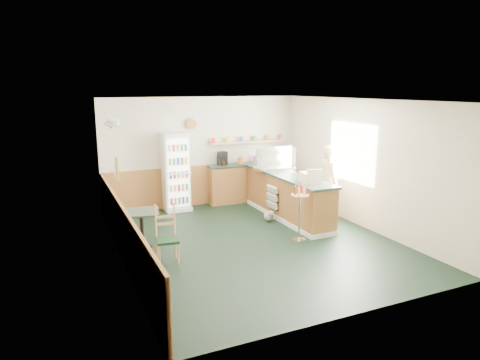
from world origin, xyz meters
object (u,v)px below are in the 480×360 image
display_case (274,159)px  shopkeeper (330,184)px  cafe_table (142,222)px  cash_register (310,177)px  condiment_stand (300,206)px  cafe_chair (166,232)px  drinks_fridge (176,172)px

display_case → shopkeeper: 1.50m
shopkeeper → cafe_table: 4.12m
cash_register → shopkeeper: 0.80m
condiment_stand → cafe_chair: 2.63m
shopkeeper → condiment_stand: size_ratio=1.59×
shopkeeper → condiment_stand: shopkeeper is taller
shopkeeper → cafe_table: shopkeeper is taller
cafe_table → cafe_chair: cafe_chair is taller
shopkeeper → condiment_stand: (-1.23, -0.77, -0.16)m
shopkeeper → condiment_stand: 1.46m
display_case → cafe_chair: 3.79m
display_case → cash_register: (-0.00, -1.55, -0.16)m
drinks_fridge → cash_register: (2.12, -2.55, 0.18)m
drinks_fridge → display_case: bearing=-25.3°
cash_register → shopkeeper: bearing=33.8°
cafe_chair → condiment_stand: bearing=4.9°
drinks_fridge → shopkeeper: drinks_fridge is taller
shopkeeper → drinks_fridge: bearing=66.2°
condiment_stand → cafe_table: condiment_stand is taller
drinks_fridge → condiment_stand: (1.59, -3.04, -0.24)m
cafe_table → cafe_chair: 0.85m
cash_register → condiment_stand: size_ratio=0.35×
drinks_fridge → shopkeeper: 3.62m
cash_register → cafe_chair: cash_register is taller
display_case → condiment_stand: 2.18m
shopkeeper → cafe_chair: (-3.85, -0.70, -0.33)m
display_case → cafe_table: size_ratio=1.23×
condiment_stand → cafe_chair: condiment_stand is taller
display_case → shopkeeper: shopkeeper is taller
condiment_stand → drinks_fridge: bearing=117.6°
cash_register → cafe_table: cash_register is taller
display_case → cafe_table: display_case is taller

